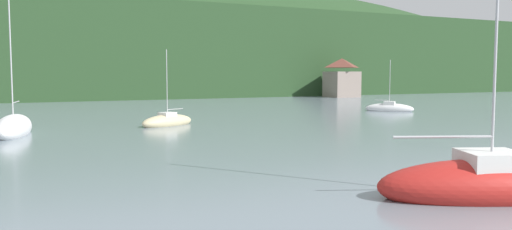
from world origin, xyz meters
The scene contains 6 objects.
wooded_hillside centered at (19.27, 141.86, 7.16)m, with size 352.00×69.80×47.98m.
shore_building_central centered at (46.79, 95.53, 3.63)m, with size 5.79×5.33×7.45m.
sailboat_far_2 centered at (0.84, 57.22, 0.34)m, with size 5.75×4.04×7.02m.
sailboat_far_3 centered at (29.75, 61.92, 0.35)m, with size 5.00×5.31×6.54m.
sailboat_far_6 centered at (-11.42, 55.83, 0.48)m, with size 3.74×8.27×12.65m.
sailboat_near_7 centered at (3.87, 26.25, 0.52)m, with size 8.87×5.89×12.20m.
Camera 1 is at (-12.07, 13.33, 4.56)m, focal length 36.24 mm.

